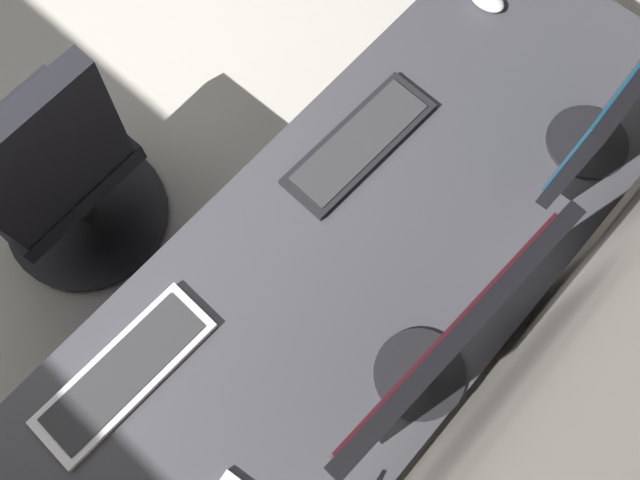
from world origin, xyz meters
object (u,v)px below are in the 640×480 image
Objects in this scene: drawer_pedestal at (406,255)px; monitor_primary at (630,88)px; office_chair at (57,176)px; monitor_secondary at (440,353)px; keyboard_main at (359,143)px; keyboard_spare at (124,373)px.

monitor_primary is at bearing 154.23° from drawer_pedestal.
office_chair reaches higher than drawer_pedestal.
monitor_primary is 0.72m from monitor_secondary.
monitor_primary is at bearing 130.36° from office_chair.
keyboard_main is at bearing -126.24° from monitor_secondary.
keyboard_spare is 0.74m from office_chair.
monitor_primary is 1.29× the size of keyboard_main.
drawer_pedestal is at bearing 86.53° from keyboard_main.
monitor_primary reaches higher than drawer_pedestal.
monitor_secondary is 1.34× the size of keyboard_spare.
monitor_primary is 0.57× the size of office_chair.
drawer_pedestal is 1.04m from office_chair.
office_chair reaches higher than keyboard_spare.
monitor_secondary reaches higher than monitor_primary.
keyboard_main is at bearing 178.75° from keyboard_spare.
keyboard_spare is (0.75, -0.24, 0.39)m from drawer_pedestal.
monitor_secondary is at bearing 53.76° from keyboard_main.
drawer_pedestal is 0.45m from keyboard_main.
drawer_pedestal is 1.64× the size of keyboard_spare.
drawer_pedestal is 0.72× the size of office_chair.
office_chair is (0.92, -1.08, -0.52)m from monitor_primary.
monitor_primary reaches higher than office_chair.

